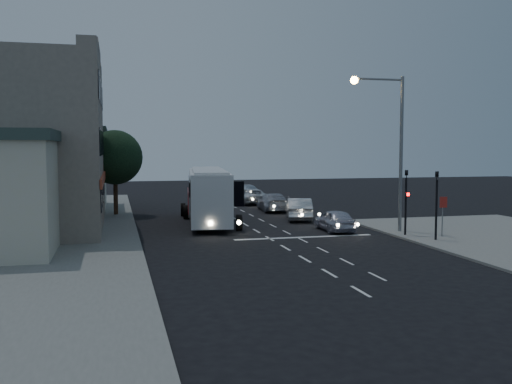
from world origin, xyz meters
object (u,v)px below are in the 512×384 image
object	(u,v)px
tour_bus	(208,194)
car_sedan_c	(253,196)
traffic_signal_side	(437,197)
street_tree	(115,155)
car_sedan_b	(273,202)
car_suv	(335,220)
regulatory_sign	(443,210)
car_extra	(243,191)
car_sedan_a	(299,209)
streetlight	(391,135)
traffic_signal_main	(406,194)

from	to	relation	value
tour_bus	car_sedan_c	size ratio (longest dim) A/B	2.44
traffic_signal_side	street_tree	xyz separation A→B (m)	(-16.51, 16.22, 2.08)
tour_bus	car_sedan_b	size ratio (longest dim) A/B	2.43
car_suv	regulatory_sign	distance (m)	6.29
car_suv	traffic_signal_side	bearing A→B (deg)	128.09
regulatory_sign	car_extra	bearing A→B (deg)	100.54
car_sedan_a	streetlight	xyz separation A→B (m)	(3.15, -7.35, 4.98)
car_suv	car_extra	size ratio (longest dim) A/B	0.96
regulatory_sign	traffic_signal_side	bearing A→B (deg)	-136.08
car_extra	streetlight	xyz separation A→B (m)	(3.17, -25.13, 5.06)
car_sedan_c	car_extra	distance (m)	5.92
car_sedan_b	car_extra	xyz separation A→B (m)	(0.24, 11.92, -0.04)
car_extra	traffic_signal_side	bearing A→B (deg)	80.03
car_extra	traffic_signal_main	bearing A→B (deg)	79.15
tour_bus	car_suv	world-z (taller)	tour_bus
traffic_signal_main	regulatory_sign	size ratio (longest dim) A/B	1.86
traffic_signal_main	streetlight	xyz separation A→B (m)	(-0.26, 1.42, 3.31)
car_sedan_b	traffic_signal_side	xyz separation A→B (m)	(4.37, -16.61, 1.71)
car_suv	streetlight	bearing A→B (deg)	151.40
car_sedan_a	traffic_signal_side	world-z (taller)	traffic_signal_side
car_extra	traffic_signal_main	world-z (taller)	traffic_signal_main
traffic_signal_side	tour_bus	bearing A→B (deg)	134.24
traffic_signal_main	street_tree	distance (m)	21.38
tour_bus	regulatory_sign	xyz separation A→B (m)	(11.49, -9.80, -0.34)
car_extra	streetlight	bearing A→B (deg)	78.99
tour_bus	car_sedan_c	xyz separation A→B (m)	(5.94, 11.85, -1.26)
regulatory_sign	streetlight	world-z (taller)	streetlight
streetlight	car_sedan_b	bearing A→B (deg)	104.50
tour_bus	car_sedan_a	xyz separation A→B (m)	(6.38, -0.02, -1.18)
car_sedan_a	car_sedan_c	size ratio (longest dim) A/B	0.94
car_sedan_a	regulatory_sign	distance (m)	11.07
regulatory_sign	street_tree	bearing A→B (deg)	138.92
street_tree	regulatory_sign	bearing A→B (deg)	-41.08
car_suv	car_sedan_c	bearing A→B (deg)	-86.04
regulatory_sign	street_tree	distance (m)	23.40
streetlight	tour_bus	bearing A→B (deg)	142.29
car_sedan_c	streetlight	size ratio (longest dim) A/B	0.54
traffic_signal_main	regulatory_sign	distance (m)	2.14
car_suv	car_sedan_b	distance (m)	11.62
car_sedan_a	car_sedan_b	distance (m)	5.87
car_sedan_a	traffic_signal_main	size ratio (longest dim) A/B	1.12
car_sedan_b	streetlight	world-z (taller)	streetlight
car_sedan_c	traffic_signal_main	bearing A→B (deg)	104.75
car_suv	streetlight	size ratio (longest dim) A/B	0.43
car_suv	traffic_signal_main	xyz separation A→B (m)	(3.03, -3.02, 1.76)
car_sedan_c	street_tree	xyz separation A→B (m)	(-11.96, -6.40, 3.82)
tour_bus	traffic_signal_main	xyz separation A→B (m)	(9.79, -8.79, 0.48)
car_sedan_b	car_sedan_c	bearing A→B (deg)	-83.60
car_suv	car_sedan_a	bearing A→B (deg)	-85.00
tour_bus	traffic_signal_main	bearing A→B (deg)	-35.02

